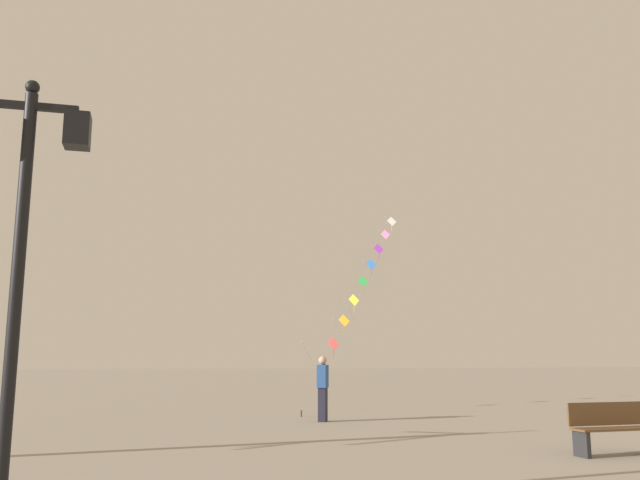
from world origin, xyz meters
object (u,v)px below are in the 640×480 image
Objects in this scene: twin_lantern_lamp_post at (23,206)px; park_bench at (613,428)px; kite_train at (361,285)px; kite_flyer at (323,387)px.

park_bench is at bearing 15.87° from twin_lantern_lamp_post.
park_bench is at bearing -88.94° from kite_train.
kite_train is at bearing 1.37° from kite_flyer.
twin_lantern_lamp_post reaches higher than kite_flyer.
twin_lantern_lamp_post is 11.73m from kite_flyer.
kite_train is (9.10, 16.33, 1.08)m from twin_lantern_lamp_post.
kite_flyer is (-3.18, -6.50, -3.50)m from kite_train.
kite_train is 5.24× the size of kite_flyer.
kite_train reaches higher than kite_flyer.
twin_lantern_lamp_post is at bearing 176.33° from kite_flyer.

